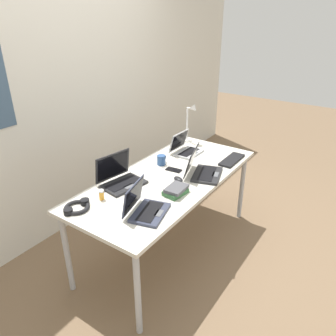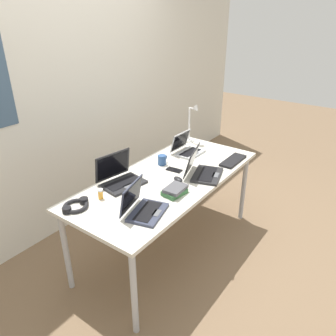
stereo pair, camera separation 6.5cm
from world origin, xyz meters
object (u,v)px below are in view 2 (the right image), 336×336
computer_mouse (178,179)px  pill_bottle (100,194)px  laptop_by_keyboard (143,207)px  cell_phone (174,170)px  laptop_center (187,149)px  book_stack (175,191)px  laptop_mid_desk (202,170)px  headphones (76,206)px  external_keyboard (233,161)px  coffee_mug (162,160)px  desk_lamp (192,123)px  laptop_far_corner (120,178)px

computer_mouse → pill_bottle: bearing=171.5°
laptop_by_keyboard → cell_phone: (0.66, 0.20, -0.04)m
laptop_center → book_stack: (-0.71, -0.35, -0.01)m
laptop_mid_desk → headphones: 1.06m
pill_bottle → book_stack: 0.55m
cell_phone → external_keyboard: bearing=-40.9°
laptop_mid_desk → computer_mouse: (-0.21, 0.11, -0.03)m
external_keyboard → coffee_mug: bearing=131.2°
laptop_by_keyboard → computer_mouse: size_ratio=3.62×
laptop_mid_desk → book_stack: (-0.39, 0.01, -0.02)m
desk_lamp → laptop_center: bearing=-155.2°
laptop_mid_desk → book_stack: size_ratio=1.99×
cell_phone → laptop_far_corner: bearing=148.6°
desk_lamp → cell_phone: size_ratio=2.94×
pill_bottle → laptop_far_corner: bearing=10.1°
laptop_by_keyboard → laptop_center: 1.09m
computer_mouse → headphones: (-0.75, 0.36, -0.00)m
computer_mouse → desk_lamp: bearing=46.0°
laptop_by_keyboard → headphones: laptop_by_keyboard is taller
laptop_mid_desk → desk_lamp: bearing=39.0°
desk_lamp → cell_phone: bearing=-159.7°
computer_mouse → coffee_mug: 0.35m
desk_lamp → laptop_far_corner: size_ratio=1.10×
laptop_by_keyboard → laptop_center: laptop_by_keyboard is taller
book_stack → laptop_center: bearing=26.3°
laptop_by_keyboard → coffee_mug: bearing=27.3°
laptop_by_keyboard → pill_bottle: bearing=96.1°
computer_mouse → laptop_far_corner: bearing=150.8°
laptop_by_keyboard → headphones: bearing=118.6°
headphones → cell_phone: bearing=-14.0°
external_keyboard → computer_mouse: bearing=162.5°
laptop_by_keyboard → coffee_mug: laptop_by_keyboard is taller
computer_mouse → cell_phone: 0.20m
laptop_by_keyboard → pill_bottle: laptop_by_keyboard is taller
laptop_mid_desk → laptop_far_corner: bearing=137.8°
pill_bottle → coffee_mug: (0.74, -0.01, 0.00)m
laptop_mid_desk → computer_mouse: bearing=153.0°
computer_mouse → book_stack: book_stack is taller
cell_phone → laptop_by_keyboard: bearing=-168.5°
computer_mouse → coffee_mug: (0.18, 0.30, 0.03)m
cell_phone → coffee_mug: 0.17m
laptop_center → coffee_mug: bearing=172.9°
desk_lamp → laptop_center: (-0.29, -0.13, -0.16)m
desk_lamp → laptop_by_keyboard: (-1.33, -0.45, -0.15)m
desk_lamp → laptop_mid_desk: desk_lamp is taller
external_keyboard → pill_bottle: pill_bottle is taller
laptop_far_corner → cell_phone: (0.44, -0.21, -0.04)m
desk_lamp → external_keyboard: bearing=-109.7°
laptop_by_keyboard → coffee_mug: size_ratio=3.07×
book_stack → laptop_mid_desk: bearing=-1.4°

